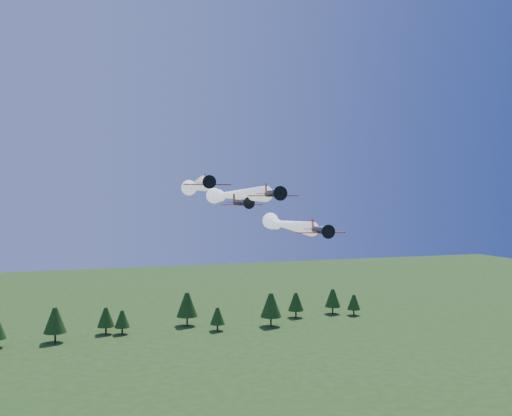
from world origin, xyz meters
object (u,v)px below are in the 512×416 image
object	(u,v)px
plane_lead	(230,195)
plane_left	(194,187)
plane_right	(284,224)
plane_slot	(241,203)

from	to	relation	value
plane_lead	plane_left	distance (m)	8.61
plane_right	plane_slot	size ratio (longest dim) A/B	5.15
plane_lead	plane_slot	distance (m)	15.77
plane_lead	plane_slot	bearing A→B (deg)	-94.93
plane_left	plane_right	xyz separation A→B (m)	(17.25, -7.65, -7.85)
plane_left	plane_slot	distance (m)	21.69
plane_lead	plane_left	xyz separation A→B (m)	(-6.25, 5.64, 1.78)
plane_lead	plane_right	bearing A→B (deg)	-5.81
plane_lead	plane_right	world-z (taller)	plane_lead
plane_left	plane_slot	size ratio (longest dim) A/B	6.45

